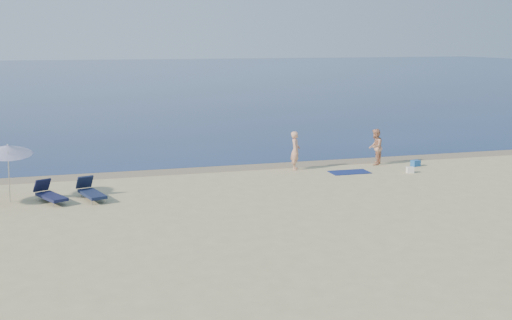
{
  "coord_description": "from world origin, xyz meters",
  "views": [
    {
      "loc": [
        -7.63,
        -9.63,
        6.09
      ],
      "look_at": [
        -0.21,
        16.0,
        1.0
      ],
      "focal_mm": 45.0,
      "sensor_mm": 36.0,
      "label": 1
    }
  ],
  "objects_px": {
    "person_left": "(295,151)",
    "blue_cooler": "(416,163)",
    "person_right": "(375,147)",
    "umbrella_near": "(8,149)"
  },
  "relations": [
    {
      "from": "person_left",
      "to": "person_right",
      "type": "relative_size",
      "value": 1.03
    },
    {
      "from": "blue_cooler",
      "to": "umbrella_near",
      "type": "bearing_deg",
      "value": 171.18
    },
    {
      "from": "person_left",
      "to": "person_right",
      "type": "distance_m",
      "value": 4.14
    },
    {
      "from": "person_left",
      "to": "blue_cooler",
      "type": "distance_m",
      "value": 5.96
    },
    {
      "from": "blue_cooler",
      "to": "umbrella_near",
      "type": "height_order",
      "value": "umbrella_near"
    },
    {
      "from": "person_left",
      "to": "blue_cooler",
      "type": "height_order",
      "value": "person_left"
    },
    {
      "from": "person_right",
      "to": "blue_cooler",
      "type": "distance_m",
      "value": 2.07
    },
    {
      "from": "person_right",
      "to": "blue_cooler",
      "type": "bearing_deg",
      "value": 100.03
    },
    {
      "from": "umbrella_near",
      "to": "blue_cooler",
      "type": "bearing_deg",
      "value": -9.04
    },
    {
      "from": "person_right",
      "to": "umbrella_near",
      "type": "xyz_separation_m",
      "value": [
        -16.49,
        -2.62,
        1.11
      ]
    }
  ]
}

